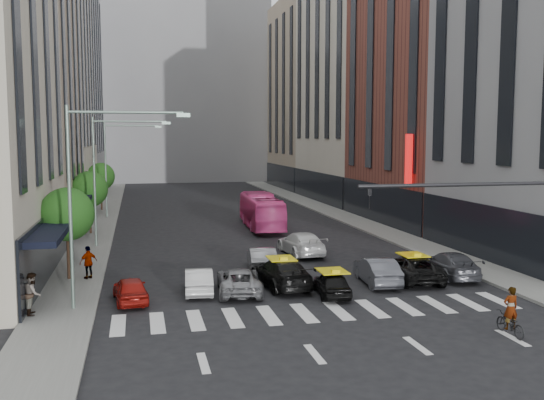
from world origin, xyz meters
TOP-DOWN VIEW (x-y plane):
  - ground at (0.00, 0.00)m, footprint 160.00×160.00m
  - sidewalk_left at (-11.50, 30.00)m, footprint 3.00×96.00m
  - sidewalk_right at (11.50, 30.00)m, footprint 3.00×96.00m
  - building_left_b at (-17.00, 28.00)m, footprint 8.00×16.00m
  - building_left_c at (-17.00, 46.00)m, footprint 8.00×20.00m
  - building_left_d at (-17.00, 65.00)m, footprint 8.00×18.00m
  - building_right_b at (17.00, 27.00)m, footprint 8.00×18.00m
  - building_right_c at (17.00, 46.00)m, footprint 8.00×20.00m
  - building_right_d at (17.00, 65.00)m, footprint 8.00×18.00m
  - building_far at (0.00, 85.00)m, footprint 30.00×10.00m
  - tree_near at (-11.80, 10.00)m, footprint 2.88×2.88m
  - tree_mid at (-11.80, 26.00)m, footprint 2.88×2.88m
  - tree_far at (-11.80, 42.00)m, footprint 2.88×2.88m
  - streetlamp_near at (-10.04, 4.00)m, footprint 5.38×0.25m
  - streetlamp_mid at (-10.04, 20.00)m, footprint 5.38×0.25m
  - streetlamp_far at (-10.04, 36.00)m, footprint 5.38×0.25m
  - traffic_signal at (7.69, -1.00)m, footprint 10.10×0.20m
  - liberty_sign at (12.60, 20.00)m, footprint 0.30×0.70m
  - car_red at (-8.51, 4.97)m, footprint 1.85×3.76m
  - car_white_front at (-5.20, 6.04)m, footprint 1.62×3.93m
  - car_silver at (-3.23, 5.56)m, footprint 2.55×4.73m
  - taxi_left at (-0.89, 6.29)m, footprint 2.66×5.33m
  - taxi_center at (1.12, 4.01)m, footprint 1.85×3.74m
  - car_grey_mid at (4.22, 5.83)m, footprint 1.95×4.50m
  - taxi_right at (6.39, 6.13)m, footprint 2.95×5.28m
  - car_grey_curb at (8.79, 6.42)m, footprint 2.40×5.02m
  - car_row2_left at (-1.11, 10.25)m, footprint 1.97×4.43m
  - car_row2_right at (2.42, 14.44)m, footprint 2.42×5.34m
  - bus at (2.21, 26.55)m, footprint 2.94×10.58m
  - motorcycle at (6.08, -3.19)m, footprint 0.64×1.78m
  - rider at (6.08, -3.19)m, footprint 0.63×0.41m
  - pedestrian_near at (-12.60, 3.40)m, footprint 0.74×0.93m
  - pedestrian_far at (-10.76, 9.77)m, footprint 1.10×0.96m

SIDE VIEW (x-z plane):
  - ground at x=0.00m, z-range 0.00..0.00m
  - sidewalk_left at x=-11.50m, z-range 0.00..0.15m
  - sidewalk_right at x=11.50m, z-range 0.00..0.15m
  - motorcycle at x=6.08m, z-range 0.00..0.93m
  - taxi_center at x=1.12m, z-range 0.00..1.22m
  - car_red at x=-8.51m, z-range 0.00..1.23m
  - car_silver at x=-3.23m, z-range 0.00..1.26m
  - car_white_front at x=-5.20m, z-range 0.00..1.27m
  - taxi_right at x=6.39m, z-range 0.00..1.40m
  - car_grey_curb at x=8.79m, z-range 0.00..1.41m
  - car_row2_left at x=-1.11m, z-range 0.00..1.41m
  - car_grey_mid at x=4.22m, z-range 0.00..1.44m
  - taxi_left at x=-0.89m, z-range 0.00..1.49m
  - car_row2_right at x=2.42m, z-range 0.00..1.52m
  - pedestrian_far at x=-10.76m, z-range 0.15..1.93m
  - pedestrian_near at x=-12.60m, z-range 0.15..1.98m
  - bus at x=2.21m, z-range 0.00..2.92m
  - rider at x=6.08m, z-range 0.93..2.64m
  - tree_near at x=-11.80m, z-range 1.18..6.13m
  - tree_mid at x=-11.80m, z-range 1.18..6.13m
  - tree_far at x=-11.80m, z-range 1.18..6.13m
  - traffic_signal at x=7.69m, z-range 1.47..7.47m
  - streetlamp_near at x=-10.04m, z-range 1.40..10.40m
  - streetlamp_mid at x=-10.04m, z-range 1.40..10.40m
  - streetlamp_far at x=-10.04m, z-range 1.40..10.40m
  - liberty_sign at x=12.60m, z-range 4.00..8.00m
  - building_left_b at x=-17.00m, z-range 0.00..24.00m
  - building_right_b at x=17.00m, z-range 0.00..26.00m
  - building_right_d at x=17.00m, z-range 0.00..28.00m
  - building_left_d at x=-17.00m, z-range 0.00..30.00m
  - building_left_c at x=-17.00m, z-range 0.00..36.00m
  - building_far at x=0.00m, z-range 0.00..36.00m
  - building_right_c at x=17.00m, z-range 0.00..40.00m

